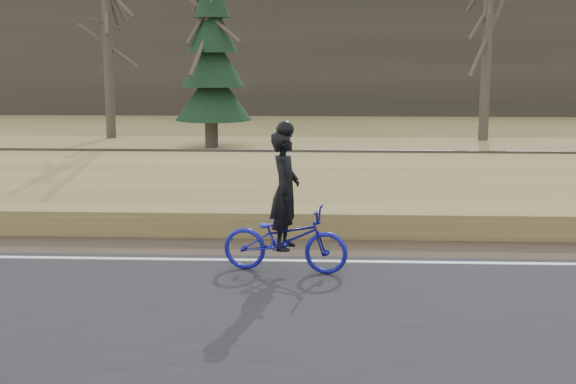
{
  "coord_description": "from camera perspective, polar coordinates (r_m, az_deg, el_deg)",
  "views": [
    {
      "loc": [
        1.04,
        -11.9,
        3.33
      ],
      "look_at": [
        0.45,
        0.5,
        1.1
      ],
      "focal_mm": 50.0,
      "sensor_mm": 36.0,
      "label": 1
    }
  ],
  "objects": [
    {
      "name": "ballast",
      "position": [
        20.17,
        -0.26,
        1.33
      ],
      "size": [
        120.0,
        3.0,
        0.45
      ],
      "primitive_type": "cube",
      "color": "slate",
      "rests_on": "ground"
    },
    {
      "name": "edge_line",
      "position": [
        12.58,
        -2.11,
        -4.87
      ],
      "size": [
        120.0,
        0.12,
        0.01
      ],
      "primitive_type": "cube",
      "color": "silver",
      "rests_on": "road"
    },
    {
      "name": "ground",
      "position": [
        12.41,
        -2.18,
        -5.4
      ],
      "size": [
        120.0,
        120.0,
        0.0
      ],
      "primitive_type": "plane",
      "color": "#957F4C",
      "rests_on": "ground"
    },
    {
      "name": "bare_tree_near_left",
      "position": [
        27.26,
        -5.68,
        11.42
      ],
      "size": [
        0.36,
        0.36,
        7.89
      ],
      "primitive_type": "cylinder",
      "color": "#4E4139",
      "rests_on": "ground"
    },
    {
      "name": "conifer",
      "position": [
        27.4,
        -5.37,
        9.25
      ],
      "size": [
        2.6,
        2.6,
        6.14
      ],
      "color": "#4E4139",
      "rests_on": "ground"
    },
    {
      "name": "shoulder",
      "position": [
        13.56,
        -1.75,
        -3.96
      ],
      "size": [
        120.0,
        1.6,
        0.04
      ],
      "primitive_type": "cube",
      "color": "#473A2B",
      "rests_on": "ground"
    },
    {
      "name": "treeline_backdrop",
      "position": [
        41.92,
        1.32,
        9.73
      ],
      "size": [
        120.0,
        4.0,
        6.0
      ],
      "primitive_type": "cube",
      "color": "#383328",
      "rests_on": "ground"
    },
    {
      "name": "embankment",
      "position": [
        16.44,
        -0.95,
        -0.73
      ],
      "size": [
        120.0,
        5.0,
        0.44
      ],
      "primitive_type": "cube",
      "color": "#957F4C",
      "rests_on": "ground"
    },
    {
      "name": "cyclist",
      "position": [
        11.81,
        -0.2,
        -2.33
      ],
      "size": [
        1.95,
        0.95,
        2.25
      ],
      "rotation": [
        0.0,
        0.0,
        1.41
      ],
      "color": "#15148D",
      "rests_on": "road"
    },
    {
      "name": "road",
      "position": [
        10.02,
        -3.41,
        -9.07
      ],
      "size": [
        120.0,
        6.0,
        0.06
      ],
      "primitive_type": "cube",
      "color": "black",
      "rests_on": "ground"
    },
    {
      "name": "bare_tree_left",
      "position": [
        30.86,
        -12.69,
        10.19
      ],
      "size": [
        0.36,
        0.36,
        6.93
      ],
      "primitive_type": "cylinder",
      "color": "#4E4139",
      "rests_on": "ground"
    },
    {
      "name": "bare_tree_center",
      "position": [
        30.26,
        13.98,
        10.56
      ],
      "size": [
        0.36,
        0.36,
        7.37
      ],
      "primitive_type": "cylinder",
      "color": "#4E4139",
      "rests_on": "ground"
    },
    {
      "name": "railroad",
      "position": [
        20.13,
        -0.26,
        2.18
      ],
      "size": [
        120.0,
        2.4,
        0.29
      ],
      "color": "black",
      "rests_on": "ballast"
    }
  ]
}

